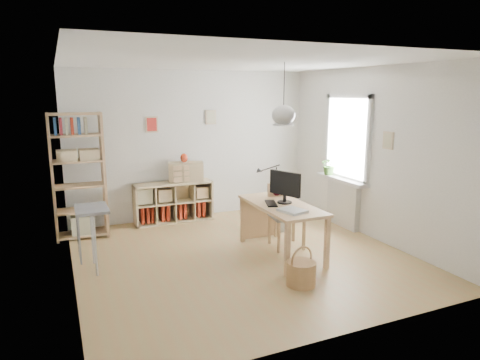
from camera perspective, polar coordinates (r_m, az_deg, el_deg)
name	(u,v)px	position (r m, az deg, el deg)	size (l,w,h in m)	color
ground	(242,256)	(6.23, 0.26, -10.10)	(4.50, 4.50, 0.00)	#A68953
room_shell	(284,115)	(5.90, 5.82, 8.61)	(4.50, 4.50, 4.50)	white
window_unit	(348,138)	(7.49, 14.19, 5.49)	(0.07, 1.16, 1.46)	white
radiator	(343,204)	(7.67, 13.56, -3.08)	(0.10, 0.80, 0.80)	silver
windowsill	(342,180)	(7.55, 13.41, 0.04)	(0.22, 1.20, 0.06)	silver
desk	(282,210)	(6.12, 5.57, -4.05)	(0.70, 1.50, 0.75)	#E3BA82
cube_shelf	(172,205)	(7.87, -9.06, -3.30)	(1.40, 0.38, 0.72)	#D8B98E
tall_bookshelf	(78,171)	(7.20, -20.81, 1.13)	(0.80, 0.38, 2.00)	#E3BA82
side_table	(87,222)	(5.88, -19.75, -5.24)	(0.40, 0.55, 0.85)	gray
chair	(285,211)	(6.50, 6.05, -4.16)	(0.52, 0.52, 0.95)	gray
wicker_basket	(301,272)	(5.36, 8.16, -12.10)	(0.36, 0.36, 0.50)	#A6764B
storage_chest	(268,220)	(7.33, 3.76, -5.28)	(0.57, 0.63, 0.54)	#B6B6B1
monitor	(285,185)	(6.11, 6.01, -0.72)	(0.24, 0.50, 0.46)	black
keyboard	(271,203)	(6.08, 4.17, -3.13)	(0.14, 0.36, 0.02)	black
task_lamp	(267,176)	(6.60, 3.59, 0.56)	(0.40, 0.15, 0.43)	black
yarn_ball	(276,191)	(6.55, 4.85, -1.41)	(0.16, 0.16, 0.16)	#470914
paper_tray	(292,211)	(5.72, 6.99, -4.07)	(0.27, 0.34, 0.03)	silver
drawer_chest	(186,172)	(7.76, -7.23, 1.08)	(0.62, 0.28, 0.35)	#D8B98E
red_vase	(184,158)	(7.71, -7.47, 2.94)	(0.13, 0.13, 0.16)	maroon
potted_plant	(330,165)	(7.77, 11.87, 1.96)	(0.31, 0.27, 0.35)	#386626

